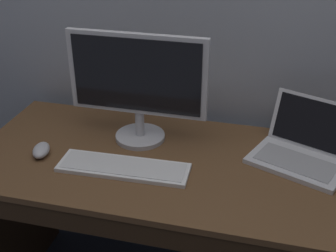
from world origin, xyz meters
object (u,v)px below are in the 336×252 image
Objects in this scene: laptop_silver at (302,150)px; computer_mouse at (41,150)px; wired_keyboard at (124,167)px; external_monitor at (137,85)px.

laptop_silver is 0.95m from computer_mouse.
laptop_silver reaches higher than wired_keyboard.
computer_mouse is at bearing -148.48° from external_monitor.
external_monitor is 0.43m from computer_mouse.
external_monitor is 1.12× the size of wired_keyboard.
laptop_silver is at bearing -2.54° from computer_mouse.
laptop_silver is at bearing 19.54° from wired_keyboard.
laptop_silver is 0.64m from wired_keyboard.
external_monitor reaches higher than laptop_silver.
external_monitor is at bearing 92.12° from wired_keyboard.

